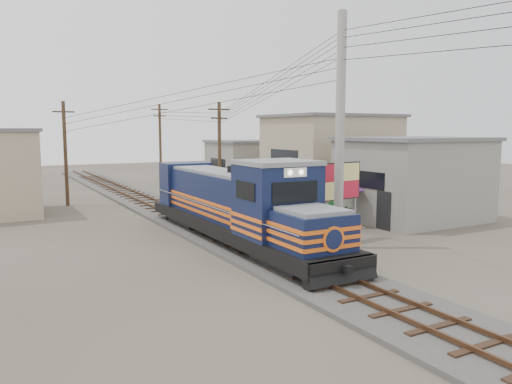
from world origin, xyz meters
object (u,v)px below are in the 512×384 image
locomotive (237,207)px  market_umbrella (344,184)px  vendor (295,203)px  billboard (342,183)px

locomotive → market_umbrella: bearing=9.0°
vendor → billboard: bearing=62.2°
locomotive → vendor: 8.07m
locomotive → vendor: bearing=37.8°
locomotive → billboard: locomotive is taller
locomotive → billboard: size_ratio=4.21×
billboard → market_umbrella: (2.49, 2.95, -0.48)m
locomotive → vendor: size_ratio=10.29×
billboard → market_umbrella: 3.89m
billboard → locomotive: bearing=147.7°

